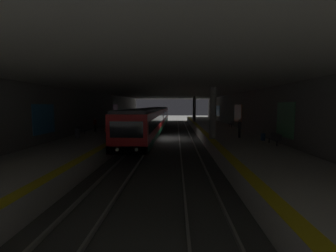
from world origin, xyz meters
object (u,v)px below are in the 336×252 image
object	(u,v)px
bench_right_near	(81,129)
person_waiting_near	(95,124)
person_walking_mid	(240,128)
trash_bin	(77,134)
bench_right_mid	(121,119)
pillar_far	(194,109)
bench_left_mid	(231,123)
person_standing_far	(215,122)
suitcase_rolling	(263,137)
metro_train	(154,119)
backpack_on_floor	(106,130)
bench_left_near	(274,138)
pillar_near	(213,113)

from	to	relation	value
bench_right_near	person_waiting_near	world-z (taller)	person_waiting_near
bench_right_near	person_walking_mid	distance (m)	15.51
trash_bin	person_walking_mid	bearing A→B (deg)	-86.75
bench_right_near	trash_bin	distance (m)	2.52
bench_right_mid	person_waiting_near	size ratio (longest dim) A/B	1.11
pillar_far	bench_left_mid	size ratio (longest dim) A/B	2.68
bench_left_mid	person_standing_far	size ratio (longest dim) A/B	1.06
bench_right_mid	suitcase_rolling	size ratio (longest dim) A/B	1.86
suitcase_rolling	trash_bin	bearing A→B (deg)	87.53
bench_left_mid	suitcase_rolling	world-z (taller)	suitcase_rolling
metro_train	trash_bin	xyz separation A→B (m)	(-12.87, 5.60, -0.55)
person_walking_mid	backpack_on_floor	bearing A→B (deg)	73.25
bench_right_mid	trash_bin	distance (m)	19.05
trash_bin	bench_left_near	bearing A→B (deg)	-99.04
bench_right_mid	backpack_on_floor	distance (m)	14.18
person_walking_mid	trash_bin	size ratio (longest dim) A/B	2.02
person_waiting_near	trash_bin	xyz separation A→B (m)	(-5.16, -0.29, -0.40)
person_waiting_near	person_standing_far	xyz separation A→B (m)	(2.71, -13.95, 0.04)
pillar_near	bench_right_mid	bearing A→B (deg)	34.51
person_waiting_near	pillar_far	bearing A→B (deg)	-38.91
bench_left_near	person_standing_far	xyz separation A→B (m)	(10.47, 2.67, 0.34)
bench_left_mid	bench_right_near	xyz separation A→B (m)	(-8.25, 17.07, 0.00)
pillar_far	person_standing_far	xyz separation A→B (m)	(-12.70, -1.51, -1.41)
pillar_near	trash_bin	bearing A→B (deg)	91.37
suitcase_rolling	person_waiting_near	bearing A→B (deg)	70.47
pillar_near	pillar_far	bearing A→B (deg)	0.00
pillar_near	bench_right_near	world-z (taller)	pillar_near
metro_train	person_standing_far	size ratio (longest dim) A/B	22.39
bench_left_near	bench_left_mid	bearing A→B (deg)	0.00
bench_left_near	bench_right_mid	world-z (taller)	same
pillar_far	trash_bin	distance (m)	23.96
bench_right_near	person_walking_mid	size ratio (longest dim) A/B	0.99
metro_train	suitcase_rolling	distance (m)	17.26
bench_left_near	backpack_on_floor	distance (m)	17.12
person_waiting_near	person_walking_mid	world-z (taller)	person_walking_mid
person_walking_mid	person_standing_far	bearing A→B (deg)	8.30
bench_right_near	backpack_on_floor	distance (m)	3.09
pillar_near	person_waiting_near	distance (m)	13.43
bench_left_mid	backpack_on_floor	world-z (taller)	bench_left_mid
metro_train	bench_right_near	xyz separation A→B (m)	(-10.46, 6.33, -0.45)
pillar_near	bench_right_mid	size ratio (longest dim) A/B	2.68
pillar_near	suitcase_rolling	world-z (taller)	pillar_near
bench_right_near	pillar_far	bearing A→B (deg)	-35.36
backpack_on_floor	pillar_near	bearing A→B (deg)	-112.70
backpack_on_floor	person_waiting_near	bearing A→B (deg)	81.08
bench_left_mid	suitcase_rolling	xyz separation A→B (m)	(-11.36, 0.09, -0.22)
metro_train	bench_right_near	bearing A→B (deg)	148.81
pillar_far	person_waiting_near	size ratio (longest dim) A/B	2.96
person_waiting_near	bench_right_near	bearing A→B (deg)	170.74
person_walking_mid	person_standing_far	world-z (taller)	person_walking_mid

